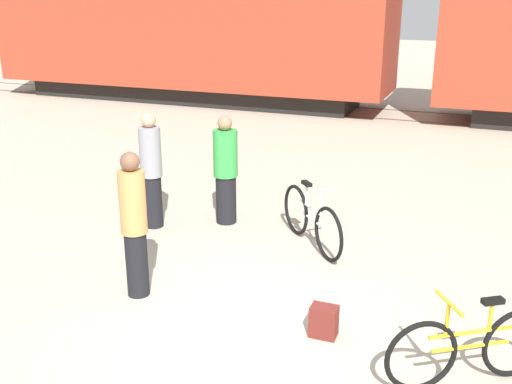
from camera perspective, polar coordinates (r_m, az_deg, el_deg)
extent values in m
plane|color=#B2A893|center=(6.53, -0.66, -13.15)|extent=(80.00, 80.00, 0.00)
cube|color=black|center=(19.95, -6.33, 9.47)|extent=(10.81, 2.11, 0.55)
cube|color=#9E3823|center=(19.73, -6.55, 15.53)|extent=(12.87, 2.81, 3.67)
cube|color=#4C4238|center=(17.19, 14.13, 6.62)|extent=(39.06, 0.07, 0.01)
cube|color=#4C4238|center=(18.58, 14.76, 7.45)|extent=(39.06, 0.07, 0.01)
torus|color=black|center=(5.72, 15.46, -14.84)|extent=(0.61, 0.44, 0.71)
cylinder|color=gold|center=(5.84, 19.88, -12.45)|extent=(0.72, 0.50, 0.04)
cylinder|color=gold|center=(5.92, 19.72, -13.68)|extent=(0.66, 0.46, 0.04)
cylinder|color=gold|center=(5.86, 21.46, -10.90)|extent=(0.04, 0.04, 0.30)
cube|color=black|center=(5.79, 21.64, -9.63)|extent=(0.21, 0.18, 0.05)
cylinder|color=gold|center=(5.64, 17.75, -11.49)|extent=(0.04, 0.04, 0.33)
cylinder|color=gold|center=(5.56, 17.91, -10.02)|extent=(0.28, 0.40, 0.03)
torus|color=black|center=(8.01, 6.92, -4.01)|extent=(0.55, 0.58, 0.75)
torus|color=black|center=(8.83, 3.82, -1.70)|extent=(0.55, 0.58, 0.75)
cylinder|color=silver|center=(8.35, 5.33, -1.58)|extent=(0.63, 0.67, 0.04)
cylinder|color=silver|center=(8.40, 5.30, -2.58)|extent=(0.58, 0.61, 0.04)
cylinder|color=silver|center=(8.44, 4.82, -0.20)|extent=(0.04, 0.04, 0.31)
cube|color=black|center=(8.39, 4.85, 0.82)|extent=(0.20, 0.20, 0.05)
cylinder|color=silver|center=(8.06, 6.25, -1.05)|extent=(0.04, 0.04, 0.35)
cylinder|color=silver|center=(8.00, 6.30, 0.13)|extent=(0.36, 0.34, 0.03)
cylinder|color=black|center=(9.25, -2.86, -0.68)|extent=(0.31, 0.31, 0.76)
cylinder|color=green|center=(9.04, -2.94, 3.70)|extent=(0.37, 0.37, 0.71)
sphere|color=#A37556|center=(8.93, -2.99, 6.57)|extent=(0.22, 0.22, 0.22)
cylinder|color=black|center=(9.20, -9.77, -0.88)|extent=(0.27, 0.27, 0.80)
cylinder|color=gray|center=(8.98, -10.04, 3.77)|extent=(0.32, 0.32, 0.74)
sphere|color=tan|center=(8.87, -10.21, 6.77)|extent=(0.22, 0.22, 0.22)
cylinder|color=black|center=(7.21, -11.27, -6.71)|extent=(0.26, 0.26, 0.80)
cylinder|color=tan|center=(6.92, -11.67, -0.96)|extent=(0.30, 0.30, 0.74)
sphere|color=brown|center=(6.77, -11.93, 2.85)|extent=(0.22, 0.22, 0.22)
cube|color=maroon|center=(6.42, 6.47, -12.14)|extent=(0.28, 0.20, 0.34)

